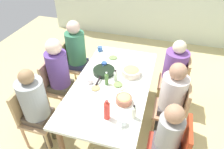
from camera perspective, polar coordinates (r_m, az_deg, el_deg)
ground_plane at (r=3.30m, az=-0.00°, el=-12.31°), size 6.80×6.80×0.00m
dining_table at (r=2.83m, az=-0.00°, el=-3.67°), size 1.83×0.99×0.74m
chair_0 at (r=3.34m, az=17.59°, el=-1.53°), size 0.40×0.40×0.90m
person_0 at (r=3.22m, az=16.71°, el=1.59°), size 0.34×0.34×1.18m
chair_1 at (r=2.49m, az=16.51°, el=-18.89°), size 0.40×0.40×0.90m
person_1 at (r=2.35m, az=14.87°, el=-16.35°), size 0.30×0.30×1.14m
chair_2 at (r=2.88m, az=17.14°, el=-8.93°), size 0.40×0.40×0.90m
person_2 at (r=2.73m, az=16.10°, el=-5.48°), size 0.32×0.32×1.21m
chair_3 at (r=3.22m, az=-15.11°, el=-2.65°), size 0.40×0.40×0.90m
person_3 at (r=3.03m, az=-14.41°, el=0.72°), size 0.30×0.30×1.28m
chair_4 at (r=2.87m, az=-20.92°, el=-10.16°), size 0.40×0.40×0.90m
person_4 at (r=2.68m, az=-20.37°, el=-7.45°), size 0.31×0.31×1.23m
chair_5 at (r=3.64m, az=-10.59°, el=3.28°), size 0.40×0.40×0.90m
person_5 at (r=3.47m, az=-9.73°, el=6.54°), size 0.31×0.31×1.28m
plate_0 at (r=2.68m, az=-4.57°, el=-3.93°), size 0.21×0.21×0.04m
plate_1 at (r=2.73m, az=1.65°, el=-2.96°), size 0.22×0.22×0.04m
plate_2 at (r=3.25m, az=0.30°, el=4.52°), size 0.24×0.24×0.04m
bowl_0 at (r=2.91m, az=5.29°, el=0.81°), size 0.27×0.27×0.11m
bowl_1 at (r=2.49m, az=3.30°, el=-6.82°), size 0.19×0.19×0.10m
serving_pan at (r=2.95m, az=-2.27°, el=0.92°), size 0.49×0.31×0.06m
cup_0 at (r=2.76m, az=-6.08°, el=-1.95°), size 0.11×0.07×0.08m
cup_1 at (r=2.26m, az=2.88°, el=-12.86°), size 0.13×0.09×0.09m
cup_2 at (r=3.05m, az=-2.17°, el=2.66°), size 0.12×0.08×0.09m
cup_3 at (r=3.45m, az=-3.33°, el=7.05°), size 0.12×0.08×0.07m
bottle_0 at (r=2.76m, az=0.99°, el=-0.49°), size 0.05×0.05×0.19m
bottle_1 at (r=2.26m, az=-1.44°, el=-9.76°), size 0.07×0.07×0.26m
bottle_2 at (r=2.30m, az=6.03°, el=-10.25°), size 0.05×0.05×0.19m
bottle_3 at (r=2.71m, az=-1.51°, el=-1.19°), size 0.05×0.05×0.20m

